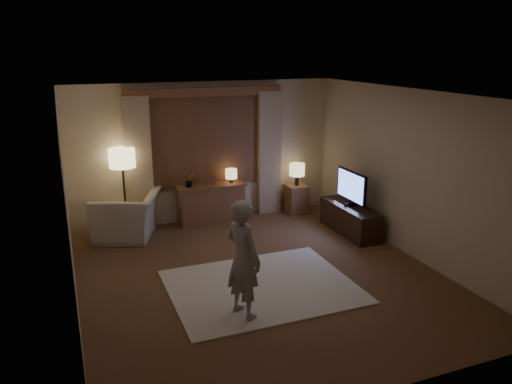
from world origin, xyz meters
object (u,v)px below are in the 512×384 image
tv_stand (350,219)px  person (243,259)px  armchair (128,215)px  sideboard (211,205)px  side_table (296,199)px

tv_stand → person: size_ratio=0.95×
armchair → tv_stand: 3.91m
sideboard → person: person is taller
side_table → tv_stand: (0.39, -1.37, -0.03)m
sideboard → armchair: size_ratio=1.00×
sideboard → side_table: (1.75, -0.05, -0.07)m
sideboard → person: bearing=-100.2°
sideboard → tv_stand: sideboard is taller
side_table → person: (-2.36, -3.37, 0.48)m
side_table → tv_stand: size_ratio=0.40×
side_table → person: size_ratio=0.38×
armchair → person: 3.44m
tv_stand → person: person is taller
armchair → person: (0.94, -3.29, 0.37)m
person → side_table: bearing=-55.1°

